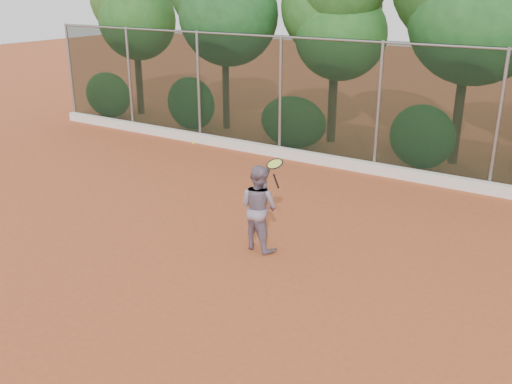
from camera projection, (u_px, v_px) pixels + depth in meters
The scene contains 7 objects.
ground at pixel (226, 274), 10.11m from camera, with size 80.00×80.00×0.00m, color #AA4D28.
concrete_curb at pixel (371, 168), 15.45m from camera, with size 24.00×0.20×0.30m, color silver.
tennis_player at pixel (259, 208), 10.84m from camera, with size 0.82×0.64×1.68m, color gray.
chainlink_fence at pixel (379, 104), 15.01m from camera, with size 24.09×0.09×3.50m.
foliage_backdrop at pixel (393, 1), 15.97m from camera, with size 23.70×3.63×7.55m.
tennis_racket at pixel (275, 166), 10.31m from camera, with size 0.38×0.37×0.58m.
tennis_ball_in_flight at pixel (194, 143), 11.84m from camera, with size 0.07×0.07×0.07m.
Camera 1 is at (5.30, -7.28, 4.85)m, focal length 40.00 mm.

